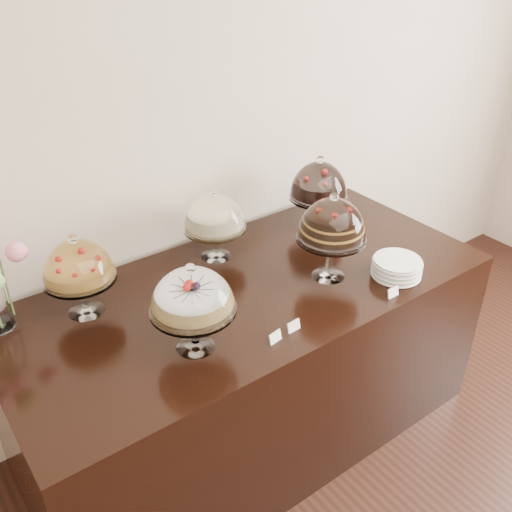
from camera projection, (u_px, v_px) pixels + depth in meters
wall_back at (237, 111)px, 2.78m from camera, size 5.00×0.04×3.00m
display_counter at (250, 362)px, 2.77m from camera, size 2.20×1.00×0.90m
cake_stand_sugar_sponge at (192, 295)px, 2.06m from camera, size 0.32×0.32×0.37m
cake_stand_choco_layer at (332, 223)px, 2.47m from camera, size 0.31×0.31×0.42m
cake_stand_cheesecake at (214, 215)px, 2.65m from camera, size 0.30×0.30×0.36m
cake_stand_dark_choco at (319, 184)px, 2.90m from camera, size 0.30×0.30×0.40m
cake_stand_fruit_tart at (78, 265)px, 2.26m from camera, size 0.29×0.29×0.37m
plate_stack at (397, 268)px, 2.59m from camera, size 0.22×0.22×0.08m
price_card_left at (275, 337)px, 2.20m from camera, size 0.06×0.03×0.04m
price_card_right at (393, 292)px, 2.46m from camera, size 0.06×0.02×0.04m
price_card_extra at (294, 326)px, 2.26m from camera, size 0.06×0.02×0.04m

